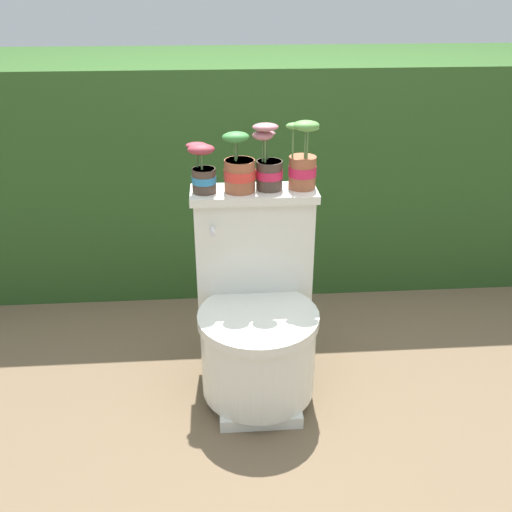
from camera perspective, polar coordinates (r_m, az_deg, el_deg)
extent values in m
plane|color=brown|center=(2.24, 2.90, -14.44)|extent=(12.00, 12.00, 0.00)
cube|color=#284C1E|center=(3.07, 0.37, 9.20)|extent=(3.67, 0.90, 1.10)
cube|color=silver|center=(2.24, 0.21, -13.43)|extent=(0.30, 0.37, 0.05)
cylinder|color=silver|center=(2.14, 0.22, -9.93)|extent=(0.42, 0.42, 0.29)
cylinder|color=silver|center=(2.05, 0.23, -6.23)|extent=(0.44, 0.44, 0.04)
cube|color=silver|center=(2.16, -0.21, 0.72)|extent=(0.43, 0.15, 0.41)
cube|color=silver|center=(2.07, -0.22, 6.23)|extent=(0.46, 0.18, 0.03)
cylinder|color=silver|center=(2.01, -4.36, 2.48)|extent=(0.02, 0.05, 0.02)
cylinder|color=#47382D|center=(2.04, -5.22, 7.53)|extent=(0.08, 0.08, 0.09)
cylinder|color=#2D84BC|center=(2.04, -5.22, 7.65)|extent=(0.09, 0.09, 0.03)
cylinder|color=#332319|center=(2.03, -5.26, 8.53)|extent=(0.08, 0.08, 0.01)
cylinder|color=#4C753D|center=(2.03, -5.91, 9.81)|extent=(0.01, 0.01, 0.07)
ellipsoid|color=#93333D|center=(2.02, -5.97, 10.96)|extent=(0.08, 0.05, 0.02)
cylinder|color=#4C753D|center=(2.03, -5.51, 9.64)|extent=(0.01, 0.01, 0.06)
ellipsoid|color=#93333D|center=(2.02, -5.55, 10.56)|extent=(0.05, 0.04, 0.01)
cylinder|color=#4C753D|center=(2.01, -5.46, 9.43)|extent=(0.01, 0.01, 0.06)
ellipsoid|color=#93333D|center=(2.00, -5.51, 10.57)|extent=(0.09, 0.07, 0.04)
cylinder|color=#9E5638|center=(2.04, -1.64, 8.04)|extent=(0.11, 0.11, 0.11)
cylinder|color=red|center=(2.04, -1.64, 8.19)|extent=(0.11, 0.11, 0.03)
cylinder|color=#332319|center=(2.02, -1.66, 9.41)|extent=(0.10, 0.10, 0.01)
cylinder|color=#4C753D|center=(2.01, -2.10, 10.66)|extent=(0.01, 0.01, 0.08)
ellipsoid|color=#387F38|center=(2.00, -2.13, 11.94)|extent=(0.05, 0.04, 0.02)
cylinder|color=#4C753D|center=(2.00, -2.02, 10.48)|extent=(0.01, 0.01, 0.07)
ellipsoid|color=#387F38|center=(1.99, -2.05, 11.79)|extent=(0.09, 0.07, 0.04)
cylinder|color=#4C753D|center=(2.03, -1.94, 10.65)|extent=(0.01, 0.01, 0.07)
ellipsoid|color=#387F38|center=(2.02, -1.96, 11.86)|extent=(0.09, 0.06, 0.03)
cylinder|color=#47382D|center=(2.06, 1.34, 8.09)|extent=(0.09, 0.09, 0.10)
cylinder|color=#D1234C|center=(2.06, 1.34, 8.23)|extent=(0.10, 0.10, 0.03)
cylinder|color=#332319|center=(2.05, 1.35, 9.32)|extent=(0.09, 0.09, 0.01)
cylinder|color=#4C753D|center=(2.02, 0.67, 10.55)|extent=(0.01, 0.01, 0.08)
ellipsoid|color=#B26B75|center=(2.01, 0.68, 11.96)|extent=(0.07, 0.05, 0.03)
cylinder|color=#4C753D|center=(2.01, 0.93, 10.93)|extent=(0.01, 0.01, 0.12)
ellipsoid|color=#B26B75|center=(1.99, 0.95, 12.77)|extent=(0.09, 0.06, 0.03)
cylinder|color=#4C753D|center=(2.05, 1.13, 10.81)|extent=(0.01, 0.01, 0.09)
ellipsoid|color=#B26B75|center=(2.04, 1.14, 12.15)|extent=(0.06, 0.04, 0.02)
cylinder|color=#9E5638|center=(2.07, 4.65, 8.33)|extent=(0.10, 0.10, 0.12)
cylinder|color=#D1234C|center=(2.07, 4.66, 8.49)|extent=(0.10, 0.10, 0.04)
cylinder|color=#332319|center=(2.06, 4.70, 9.72)|extent=(0.09, 0.09, 0.01)
cylinder|color=#4C753D|center=(2.03, 5.15, 11.08)|extent=(0.01, 0.01, 0.10)
ellipsoid|color=#569342|center=(2.01, 5.21, 12.63)|extent=(0.08, 0.06, 0.02)
cylinder|color=#4C753D|center=(2.03, 4.94, 11.16)|extent=(0.01, 0.01, 0.10)
ellipsoid|color=#569342|center=(2.01, 5.01, 12.87)|extent=(0.10, 0.07, 0.04)
cylinder|color=#4C753D|center=(2.03, 3.71, 11.21)|extent=(0.01, 0.01, 0.11)
ellipsoid|color=#569342|center=(2.01, 3.76, 12.85)|extent=(0.05, 0.04, 0.02)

